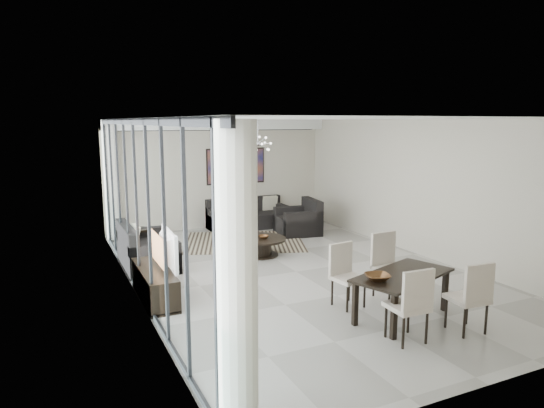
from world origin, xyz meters
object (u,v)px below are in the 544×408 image
tv_console (155,284)px  dining_table (403,280)px  sofa_main (248,218)px  coffee_table (260,246)px  television (163,249)px

tv_console → dining_table: 3.90m
sofa_main → dining_table: bearing=-92.7°
coffee_table → tv_console: tv_console is taller
sofa_main → tv_console: size_ratio=1.34×
coffee_table → sofa_main: sofa_main is taller
coffee_table → dining_table: size_ratio=0.62×
coffee_table → tv_console: bearing=-147.7°
tv_console → sofa_main: bearing=51.8°
television → tv_console: bearing=96.7°
television → coffee_table: bearing=-53.6°
dining_table → coffee_table: bearing=97.5°
sofa_main → tv_console: sofa_main is taller
coffee_table → television: bearing=-146.2°
sofa_main → dining_table: sofa_main is taller
tv_console → television: (0.16, 0.01, 0.56)m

